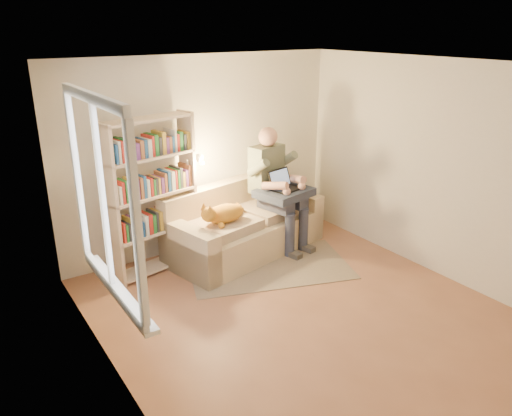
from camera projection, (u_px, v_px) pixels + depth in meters
floor at (305, 315)px, 5.38m from camera, size 4.50×4.50×0.00m
ceiling at (315, 65)px, 4.47m from camera, size 4.00×4.50×0.02m
wall_left at (110, 249)px, 3.89m from camera, size 0.02×4.50×2.60m
wall_right at (439, 170)px, 5.97m from camera, size 0.02×4.50×2.60m
wall_back at (202, 155)px, 6.68m from camera, size 4.00×0.02×2.60m
window at (108, 231)px, 4.04m from camera, size 0.12×1.52×1.69m
sofa at (243, 228)px, 6.79m from camera, size 2.34×1.41×0.93m
person at (275, 182)px, 6.78m from camera, size 0.61×0.83×1.66m
cat at (220, 215)px, 6.21m from camera, size 0.77×0.39×0.29m
blanket at (289, 192)px, 6.76m from camera, size 0.79×0.70×0.11m
laptop at (288, 183)px, 6.72m from camera, size 0.43×0.39×0.32m
bookshelf at (152, 188)px, 6.03m from camera, size 1.33×0.53×1.95m
rug at (269, 266)px, 6.44m from camera, size 2.31×1.80×0.01m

